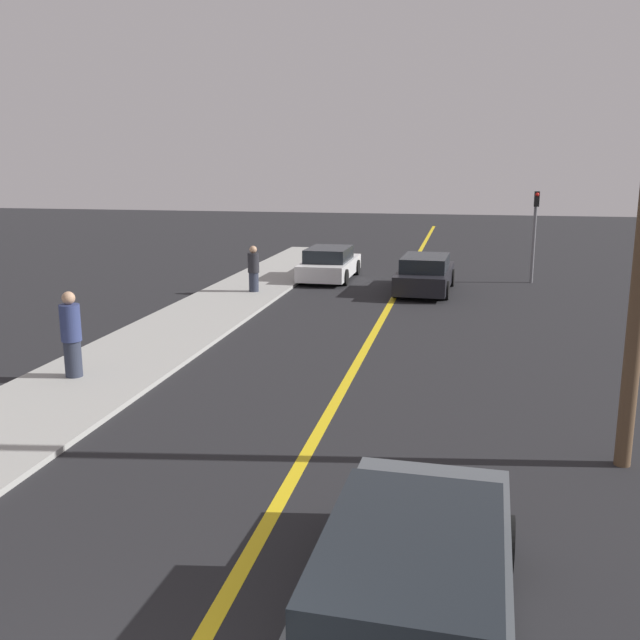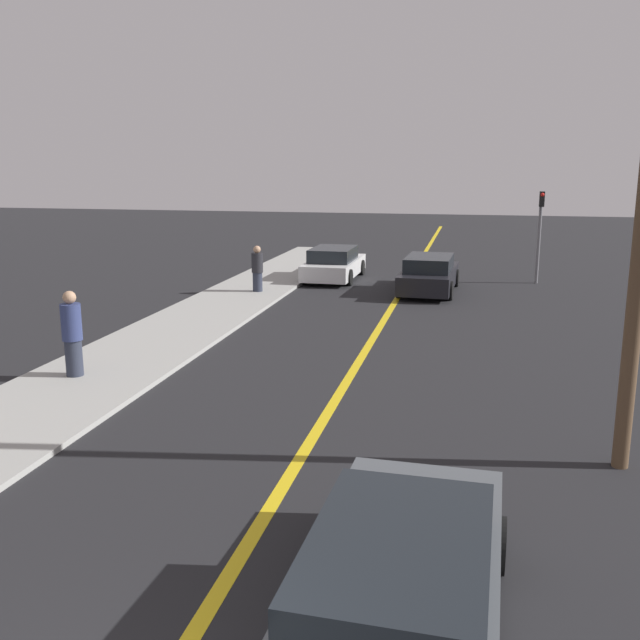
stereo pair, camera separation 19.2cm
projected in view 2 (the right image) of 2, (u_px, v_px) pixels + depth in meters
road_center_line at (389, 311)px, 21.66m from camera, size 0.20×60.00×0.01m
sidewalk_left at (210, 312)px, 21.28m from camera, size 2.89×32.93×0.10m
car_near_right_lane at (400, 587)px, 6.57m from camera, size 2.05×4.71×1.22m
car_ahead_center at (429, 274)px, 24.71m from camera, size 1.98×4.46×1.29m
car_far_distant at (334, 264)px, 27.40m from camera, size 1.92×4.25×1.25m
pedestrian_near_curb at (72, 334)px, 14.62m from camera, size 0.41×0.41×1.78m
pedestrian_mid_group at (257, 269)px, 24.28m from camera, size 0.39×0.39×1.57m
traffic_light at (540, 226)px, 26.18m from camera, size 0.18×0.40×3.39m
utility_pole at (640, 257)px, 9.94m from camera, size 0.24×0.24×6.28m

